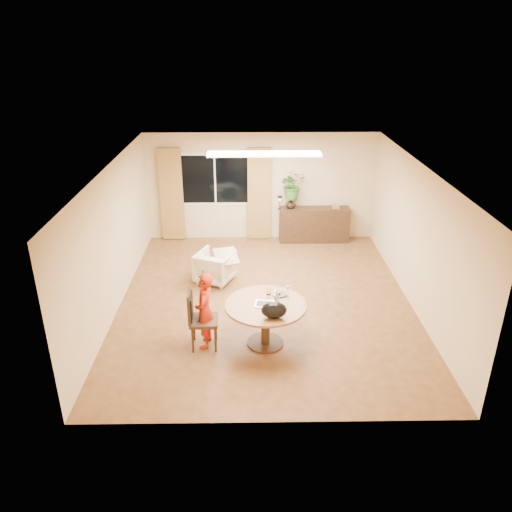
{
  "coord_description": "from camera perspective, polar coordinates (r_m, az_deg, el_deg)",
  "views": [
    {
      "loc": [
        -0.31,
        -8.35,
        4.72
      ],
      "look_at": [
        -0.18,
        -0.2,
        1.04
      ],
      "focal_mm": 35.0,
      "sensor_mm": 36.0,
      "label": 1
    }
  ],
  "objects": [
    {
      "name": "ceiling_panel",
      "position": [
        9.8,
        0.94,
        11.59
      ],
      "size": [
        2.2,
        0.35,
        0.05
      ],
      "primitive_type": "cube",
      "color": "white",
      "rests_on": "ceiling"
    },
    {
      "name": "sideboard",
      "position": [
        12.25,
        6.65,
        3.59
      ],
      "size": [
        1.68,
        0.41,
        0.84
      ],
      "primitive_type": "cube",
      "color": "black",
      "rests_on": "floor"
    },
    {
      "name": "pot_lid",
      "position": [
        8.25,
        2.69,
        -4.34
      ],
      "size": [
        0.28,
        0.28,
        0.04
      ],
      "primitive_type": null,
      "rotation": [
        0.0,
        0.0,
        -0.17
      ],
      "color": "white",
      "rests_on": "dining_table"
    },
    {
      "name": "desk_lamp",
      "position": [
        11.93,
        2.73,
        6.14
      ],
      "size": [
        0.17,
        0.17,
        0.34
      ],
      "primitive_type": null,
      "rotation": [
        0.0,
        0.0,
        -0.23
      ],
      "color": "black",
      "rests_on": "sideboard"
    },
    {
      "name": "handbag",
      "position": [
        7.57,
        2.08,
        -6.2
      ],
      "size": [
        0.4,
        0.24,
        0.26
      ],
      "primitive_type": null,
      "rotation": [
        0.0,
        0.0,
        0.04
      ],
      "color": "black",
      "rests_on": "dining_table"
    },
    {
      "name": "armchair",
      "position": [
        10.24,
        -4.69,
        -1.22
      ],
      "size": [
        0.92,
        0.93,
        0.65
      ],
      "primitive_type": "imported",
      "rotation": [
        0.0,
        0.0,
        2.73
      ],
      "color": "beige",
      "rests_on": "floor"
    },
    {
      "name": "child",
      "position": [
        8.06,
        -5.88,
        -6.23
      ],
      "size": [
        0.5,
        0.35,
        1.29
      ],
      "primitive_type": "imported",
      "rotation": [
        0.0,
        0.0,
        -1.66
      ],
      "color": "red",
      "rests_on": "floor"
    },
    {
      "name": "wall_left",
      "position": [
        9.35,
        -15.99,
        1.85
      ],
      "size": [
        0.0,
        6.5,
        6.5
      ],
      "primitive_type": "plane",
      "rotation": [
        1.57,
        0.0,
        1.57
      ],
      "color": "beige",
      "rests_on": "floor"
    },
    {
      "name": "curtain_right",
      "position": [
        12.05,
        0.36,
        7.04
      ],
      "size": [
        0.55,
        0.08,
        2.25
      ],
      "primitive_type": "cube",
      "color": "olive",
      "rests_on": "wall_back"
    },
    {
      "name": "bouquet",
      "position": [
        11.88,
        4.19,
        8.09
      ],
      "size": [
        0.72,
        0.67,
        0.66
      ],
      "primitive_type": "imported",
      "rotation": [
        0.0,
        0.0,
        0.3
      ],
      "color": "#326325",
      "rests_on": "vase"
    },
    {
      "name": "wall_right",
      "position": [
        9.53,
        17.89,
        2.04
      ],
      "size": [
        0.0,
        6.5,
        6.5
      ],
      "primitive_type": "plane",
      "rotation": [
        1.57,
        0.0,
        -1.57
      ],
      "color": "beige",
      "rests_on": "floor"
    },
    {
      "name": "throw",
      "position": [
        10.03,
        -3.43,
        0.37
      ],
      "size": [
        0.58,
        0.65,
        0.03
      ],
      "primitive_type": null,
      "rotation": [
        0.0,
        0.0,
        0.27
      ],
      "color": "beige",
      "rests_on": "armchair"
    },
    {
      "name": "dining_table",
      "position": [
        8.07,
        1.1,
        -6.49
      ],
      "size": [
        1.32,
        1.32,
        0.75
      ],
      "color": "brown",
      "rests_on": "floor"
    },
    {
      "name": "floor",
      "position": [
        9.6,
        1.05,
        -5.16
      ],
      "size": [
        6.5,
        6.5,
        0.0
      ],
      "primitive_type": "plane",
      "color": "brown",
      "rests_on": "ground"
    },
    {
      "name": "window",
      "position": [
        12.05,
        -4.7,
        8.72
      ],
      "size": [
        1.7,
        0.03,
        1.3
      ],
      "color": "white",
      "rests_on": "wall_back"
    },
    {
      "name": "ceiling",
      "position": [
        8.62,
        1.19,
        10.05
      ],
      "size": [
        6.5,
        6.5,
        0.0
      ],
      "primitive_type": "plane",
      "rotation": [
        3.14,
        0.0,
        0.0
      ],
      "color": "white",
      "rests_on": "wall_back"
    },
    {
      "name": "tumbler",
      "position": [
        8.25,
        1.45,
        -4.08
      ],
      "size": [
        0.09,
        0.09,
        0.11
      ],
      "primitive_type": null,
      "rotation": [
        0.0,
        0.0,
        -0.26
      ],
      "color": "white",
      "rests_on": "dining_table"
    },
    {
      "name": "wall_back",
      "position": [
        12.1,
        0.59,
        7.88
      ],
      "size": [
        5.5,
        0.0,
        5.5
      ],
      "primitive_type": "plane",
      "rotation": [
        1.57,
        0.0,
        0.0
      ],
      "color": "beige",
      "rests_on": "floor"
    },
    {
      "name": "wine_glass",
      "position": [
        8.15,
        3.66,
        -4.08
      ],
      "size": [
        0.09,
        0.09,
        0.21
      ],
      "primitive_type": null,
      "rotation": [
        0.0,
        0.0,
        0.23
      ],
      "color": "white",
      "rests_on": "dining_table"
    },
    {
      "name": "curtain_left",
      "position": [
        12.19,
        -9.63,
        6.9
      ],
      "size": [
        0.55,
        0.08,
        2.25
      ],
      "primitive_type": "cube",
      "color": "olive",
      "rests_on": "wall_back"
    },
    {
      "name": "dining_chair",
      "position": [
        8.1,
        -5.99,
        -7.16
      ],
      "size": [
        0.51,
        0.47,
        1.02
      ],
      "primitive_type": null,
      "rotation": [
        0.0,
        0.0,
        0.04
      ],
      "color": "black",
      "rests_on": "floor"
    },
    {
      "name": "vase",
      "position": [
        12.01,
        3.98,
        6.01
      ],
      "size": [
        0.24,
        0.24,
        0.25
      ],
      "primitive_type": "imported",
      "rotation": [
        0.0,
        0.0,
        0.01
      ],
      "color": "black",
      "rests_on": "sideboard"
    },
    {
      "name": "laptop",
      "position": [
        7.91,
        1.16,
        -4.82
      ],
      "size": [
        0.41,
        0.31,
        0.25
      ],
      "primitive_type": null,
      "rotation": [
        0.0,
        0.0,
        -0.17
      ],
      "color": "#B7B7BC",
      "rests_on": "dining_table"
    },
    {
      "name": "book_stack",
      "position": [
        12.18,
        9.12,
        5.59
      ],
      "size": [
        0.21,
        0.17,
        0.07
      ],
      "primitive_type": null,
      "rotation": [
        0.0,
        0.0,
        0.24
      ],
      "color": "brown",
      "rests_on": "sideboard"
    }
  ]
}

